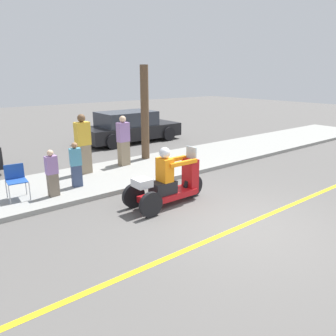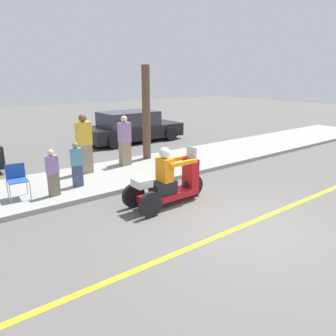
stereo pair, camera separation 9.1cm
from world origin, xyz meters
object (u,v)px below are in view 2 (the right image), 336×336
at_px(spectator_near_curb, 125,142).
at_px(parked_car_lot_left, 132,127).
at_px(spectator_end_of_line, 77,165).
at_px(spectator_by_tree, 53,174).
at_px(folding_chair_curbside, 17,177).
at_px(motorcycle_trike, 168,184).
at_px(spectator_far_back, 84,145).
at_px(tree_trunk, 146,113).

height_order(spectator_near_curb, parked_car_lot_left, spectator_near_curb).
distance_m(spectator_end_of_line, spectator_by_tree, 0.81).
bearing_deg(spectator_near_curb, folding_chair_curbside, -164.50).
height_order(spectator_by_tree, parked_car_lot_left, parked_car_lot_left).
bearing_deg(motorcycle_trike, spectator_near_curb, 76.74).
relative_size(motorcycle_trike, spectator_far_back, 1.20).
relative_size(spectator_by_tree, spectator_near_curb, 0.72).
bearing_deg(folding_chair_curbside, spectator_near_curb, 15.50).
bearing_deg(spectator_end_of_line, spectator_near_curb, 27.13).
bearing_deg(motorcycle_trike, tree_trunk, 62.98).
relative_size(spectator_end_of_line, folding_chair_curbside, 1.46).
distance_m(spectator_far_back, tree_trunk, 2.62).
relative_size(spectator_far_back, folding_chair_curbside, 2.17).
relative_size(spectator_near_curb, parked_car_lot_left, 0.36).
height_order(spectator_by_tree, folding_chair_curbside, spectator_by_tree).
height_order(folding_chair_curbside, parked_car_lot_left, parked_car_lot_left).
bearing_deg(parked_car_lot_left, spectator_by_tree, -136.50).
bearing_deg(motorcycle_trike, spectator_far_back, 100.83).
height_order(spectator_by_tree, spectator_near_curb, spectator_near_curb).
relative_size(spectator_by_tree, spectator_far_back, 0.65).
xyz_separation_m(folding_chair_curbside, parked_car_lot_left, (6.14, 4.73, 0.04)).
xyz_separation_m(parked_car_lot_left, tree_trunk, (-1.49, -3.43, 1.06)).
xyz_separation_m(spectator_by_tree, spectator_near_curb, (2.84, 1.39, 0.22)).
xyz_separation_m(spectator_end_of_line, spectator_near_curb, (2.10, 1.08, 0.21)).
bearing_deg(tree_trunk, spectator_far_back, -171.61).
relative_size(spectator_by_tree, tree_trunk, 0.36).
height_order(spectator_end_of_line, spectator_by_tree, spectator_end_of_line).
xyz_separation_m(spectator_far_back, folding_chair_curbside, (-2.17, -0.94, -0.35)).
bearing_deg(spectator_end_of_line, spectator_by_tree, -157.11).
bearing_deg(folding_chair_curbside, tree_trunk, 15.64).
relative_size(spectator_far_back, tree_trunk, 0.56).
bearing_deg(parked_car_lot_left, folding_chair_curbside, -142.40).
xyz_separation_m(spectator_far_back, spectator_near_curb, (1.41, 0.06, -0.08)).
distance_m(spectator_end_of_line, folding_chair_curbside, 1.49).
relative_size(spectator_by_tree, parked_car_lot_left, 0.26).
relative_size(spectator_near_curb, tree_trunk, 0.51).
bearing_deg(spectator_end_of_line, motorcycle_trike, -59.85).
distance_m(spectator_near_curb, parked_car_lot_left, 4.53).
relative_size(motorcycle_trike, parked_car_lot_left, 0.47).
xyz_separation_m(spectator_near_curb, folding_chair_curbside, (-3.58, -0.99, -0.28)).
bearing_deg(parked_car_lot_left, spectator_end_of_line, -134.06).
distance_m(motorcycle_trike, parked_car_lot_left, 7.82).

